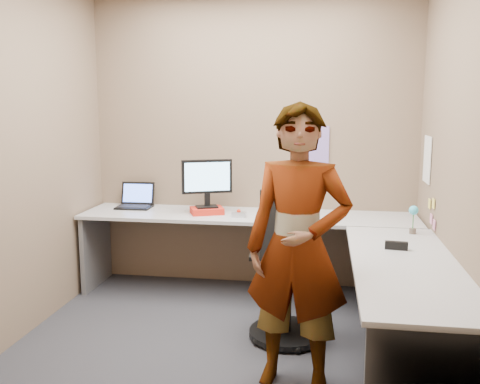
% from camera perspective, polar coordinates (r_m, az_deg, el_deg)
% --- Properties ---
extents(ground, '(3.00, 3.00, 0.00)m').
position_cam_1_polar(ground, '(4.05, -1.29, -15.38)').
color(ground, '#25262A').
rests_on(ground, ground).
extents(wall_back, '(3.00, 0.00, 3.00)m').
position_cam_1_polar(wall_back, '(4.98, 1.36, 5.39)').
color(wall_back, brown).
rests_on(wall_back, ground).
extents(wall_right, '(0.00, 2.70, 2.70)m').
position_cam_1_polar(wall_right, '(3.73, 21.98, 3.35)').
color(wall_right, brown).
rests_on(wall_right, ground).
extents(wall_left, '(0.00, 2.70, 2.70)m').
position_cam_1_polar(wall_left, '(4.23, -21.82, 4.01)').
color(wall_left, brown).
rests_on(wall_left, ground).
extents(desk, '(2.98, 2.58, 0.73)m').
position_cam_1_polar(desk, '(4.16, 5.61, -6.12)').
color(desk, '#A3A3A3').
rests_on(desk, ground).
extents(paper_ream, '(0.34, 0.30, 0.06)m').
position_cam_1_polar(paper_ream, '(4.77, -3.55, -1.99)').
color(paper_ream, red).
rests_on(paper_ream, desk).
extents(monitor, '(0.43, 0.22, 0.43)m').
position_cam_1_polar(monitor, '(4.74, -3.54, 1.36)').
color(monitor, black).
rests_on(monitor, paper_ream).
extents(laptop, '(0.32, 0.27, 0.23)m').
position_cam_1_polar(laptop, '(5.15, -11.05, -0.94)').
color(laptop, black).
rests_on(laptop, desk).
extents(trackball_mouse, '(0.12, 0.08, 0.07)m').
position_cam_1_polar(trackball_mouse, '(4.63, -0.12, -2.36)').
color(trackball_mouse, '#B7B7BC').
rests_on(trackball_mouse, desk).
extents(origami, '(0.10, 0.10, 0.06)m').
position_cam_1_polar(origami, '(4.66, 2.46, -2.23)').
color(origami, white).
rests_on(origami, desk).
extents(stapler, '(0.15, 0.06, 0.05)m').
position_cam_1_polar(stapler, '(3.76, 16.34, -5.50)').
color(stapler, black).
rests_on(stapler, desk).
extents(flower, '(0.07, 0.07, 0.22)m').
position_cam_1_polar(flower, '(4.22, 18.01, -2.35)').
color(flower, brown).
rests_on(flower, desk).
extents(calendar_purple, '(0.30, 0.01, 0.40)m').
position_cam_1_polar(calendar_purple, '(4.92, 7.72, 4.68)').
color(calendar_purple, '#846BB7').
rests_on(calendar_purple, wall_back).
extents(calendar_white, '(0.01, 0.28, 0.38)m').
position_cam_1_polar(calendar_white, '(4.61, 19.34, 3.29)').
color(calendar_white, white).
rests_on(calendar_white, wall_right).
extents(sticky_note_a, '(0.01, 0.07, 0.07)m').
position_cam_1_polar(sticky_note_a, '(4.31, 19.93, -1.16)').
color(sticky_note_a, '#F2E059').
rests_on(sticky_note_a, wall_right).
extents(sticky_note_b, '(0.01, 0.07, 0.07)m').
position_cam_1_polar(sticky_note_b, '(4.39, 19.72, -2.71)').
color(sticky_note_b, pink).
rests_on(sticky_note_b, wall_right).
extents(sticky_note_c, '(0.01, 0.07, 0.07)m').
position_cam_1_polar(sticky_note_c, '(4.28, 19.99, -3.31)').
color(sticky_note_c, pink).
rests_on(sticky_note_c, wall_right).
extents(sticky_note_d, '(0.01, 0.07, 0.07)m').
position_cam_1_polar(sticky_note_d, '(4.46, 19.56, -1.19)').
color(sticky_note_d, '#F2E059').
rests_on(sticky_note_d, wall_right).
extents(office_chair, '(0.55, 0.55, 1.04)m').
position_cam_1_polar(office_chair, '(3.98, 5.11, -9.25)').
color(office_chair, black).
rests_on(office_chair, ground).
extents(person, '(0.68, 0.51, 1.71)m').
position_cam_1_polar(person, '(3.18, 6.21, -6.02)').
color(person, '#999399').
rests_on(person, ground).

